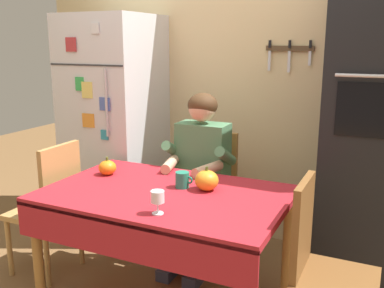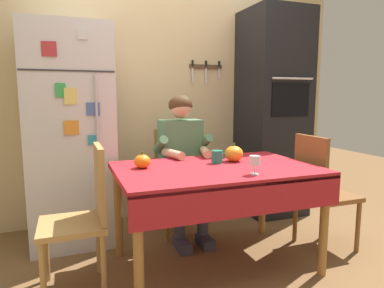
{
  "view_description": "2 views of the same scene",
  "coord_description": "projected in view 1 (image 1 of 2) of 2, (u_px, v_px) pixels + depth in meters",
  "views": [
    {
      "loc": [
        1.17,
        -2.0,
        1.59
      ],
      "look_at": [
        0.14,
        0.16,
        1.02
      ],
      "focal_mm": 40.71,
      "sensor_mm": 36.0,
      "label": 1
    },
    {
      "loc": [
        -0.97,
        -2.06,
        1.24
      ],
      "look_at": [
        -0.12,
        0.27,
        0.89
      ],
      "focal_mm": 31.77,
      "sensor_mm": 36.0,
      "label": 2
    }
  ],
  "objects": [
    {
      "name": "chair_behind_person",
      "position": [
        209.0,
        188.0,
        3.28
      ],
      "size": [
        0.4,
        0.4,
        0.93
      ],
      "color": "#9E6B33",
      "rests_on": "ground"
    },
    {
      "name": "pumpkin_large",
      "position": [
        207.0,
        180.0,
        2.54
      ],
      "size": [
        0.14,
        0.14,
        0.14
      ],
      "color": "orange",
      "rests_on": "dining_table"
    },
    {
      "name": "dining_table",
      "position": [
        164.0,
        206.0,
        2.53
      ],
      "size": [
        1.4,
        0.9,
        0.74
      ],
      "color": "#9E6B33",
      "rests_on": "ground"
    },
    {
      "name": "wall_oven",
      "position": [
        374.0,
        127.0,
        2.81
      ],
      "size": [
        0.6,
        0.64,
        2.1
      ],
      "color": "black",
      "rests_on": "ground"
    },
    {
      "name": "back_wall_assembly",
      "position": [
        245.0,
        79.0,
        3.48
      ],
      "size": [
        3.7,
        0.13,
        2.6
      ],
      "color": "#D1B784",
      "rests_on": "ground"
    },
    {
      "name": "chair_left_side",
      "position": [
        51.0,
        203.0,
        2.97
      ],
      "size": [
        0.4,
        0.4,
        0.93
      ],
      "color": "tan",
      "rests_on": "ground"
    },
    {
      "name": "pumpkin_medium",
      "position": [
        107.0,
        168.0,
        2.84
      ],
      "size": [
        0.11,
        0.11,
        0.12
      ],
      "color": "orange",
      "rests_on": "dining_table"
    },
    {
      "name": "seated_person",
      "position": [
        199.0,
        166.0,
        3.06
      ],
      "size": [
        0.47,
        0.55,
        1.25
      ],
      "color": "#38384C",
      "rests_on": "ground"
    },
    {
      "name": "wine_glass",
      "position": [
        158.0,
        198.0,
        2.18
      ],
      "size": [
        0.07,
        0.07,
        0.12
      ],
      "color": "white",
      "rests_on": "dining_table"
    },
    {
      "name": "chair_right_side",
      "position": [
        321.0,
        262.0,
        2.18
      ],
      "size": [
        0.4,
        0.4,
        0.93
      ],
      "color": "brown",
      "rests_on": "ground"
    },
    {
      "name": "coffee_mug",
      "position": [
        182.0,
        180.0,
        2.58
      ],
      "size": [
        0.11,
        0.08,
        0.1
      ],
      "color": "#237F66",
      "rests_on": "dining_table"
    },
    {
      "name": "refrigerator",
      "position": [
        115.0,
        126.0,
        3.64
      ],
      "size": [
        0.68,
        0.71,
        1.8
      ],
      "color": "silver",
      "rests_on": "ground"
    }
  ]
}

